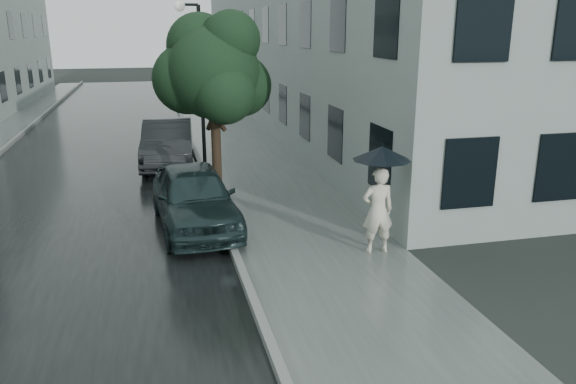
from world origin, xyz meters
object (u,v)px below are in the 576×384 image
object	(u,v)px
pedestrian	(378,210)
car_near	(194,197)
lamp_post	(196,77)
car_far	(168,143)
street_tree	(213,71)

from	to	relation	value
pedestrian	car_near	bearing A→B (deg)	-32.27
lamp_post	car_far	size ratio (longest dim) A/B	1.15
street_tree	car_near	distance (m)	3.41
street_tree	car_near	world-z (taller)	street_tree
car_far	pedestrian	bearing A→B (deg)	-62.14
lamp_post	car_near	world-z (taller)	lamp_post
street_tree	lamp_post	distance (m)	3.52
car_near	lamp_post	bearing A→B (deg)	79.42
pedestrian	car_far	xyz separation A→B (m)	(-3.90, 8.93, -0.15)
pedestrian	lamp_post	world-z (taller)	lamp_post
car_near	street_tree	bearing A→B (deg)	64.59
pedestrian	lamp_post	size ratio (longest dim) A/B	0.34
pedestrian	lamp_post	bearing A→B (deg)	-67.16
lamp_post	car_far	distance (m)	2.67
lamp_post	car_far	xyz separation A→B (m)	(-0.98, 1.05, -2.25)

